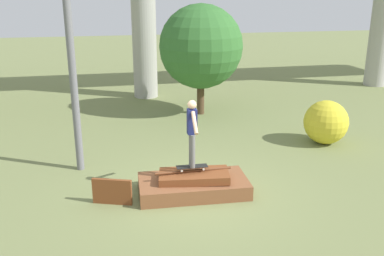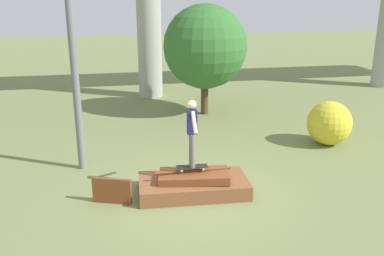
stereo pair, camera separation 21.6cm
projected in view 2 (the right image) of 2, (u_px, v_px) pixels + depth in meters
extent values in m
plane|color=olive|center=(193.00, 193.00, 10.56)|extent=(80.00, 80.00, 0.00)
cube|color=brown|center=(193.00, 186.00, 10.51)|extent=(2.72, 1.49, 0.36)
cube|color=brown|center=(194.00, 176.00, 10.39)|extent=(1.81, 1.10, 0.24)
cylinder|color=brown|center=(193.00, 171.00, 10.38)|extent=(1.88, 0.06, 0.06)
cube|color=brown|center=(112.00, 191.00, 9.96)|extent=(0.91, 0.40, 0.62)
cube|color=black|center=(192.00, 166.00, 10.36)|extent=(0.77, 0.25, 0.01)
cylinder|color=silver|center=(202.00, 166.00, 10.51)|extent=(0.05, 0.03, 0.05)
cylinder|color=silver|center=(204.00, 169.00, 10.33)|extent=(0.05, 0.03, 0.05)
cylinder|color=silver|center=(181.00, 168.00, 10.42)|extent=(0.05, 0.03, 0.05)
cylinder|color=silver|center=(182.00, 171.00, 10.24)|extent=(0.05, 0.03, 0.05)
cylinder|color=slate|center=(191.00, 149.00, 10.31)|extent=(0.12, 0.12, 0.83)
cylinder|color=slate|center=(193.00, 151.00, 10.15)|extent=(0.12, 0.12, 0.83)
cube|color=#191E51|center=(192.00, 122.00, 10.01)|extent=(0.23, 0.22, 0.60)
sphere|color=tan|center=(192.00, 105.00, 9.88)|extent=(0.21, 0.21, 0.21)
cylinder|color=tan|center=(190.00, 115.00, 10.29)|extent=(0.10, 0.50, 0.46)
cylinder|color=tan|center=(194.00, 123.00, 9.69)|extent=(0.10, 0.50, 0.46)
cylinder|color=#A8A59E|center=(149.00, 20.00, 19.18)|extent=(1.10, 1.10, 7.03)
cylinder|color=slate|center=(69.00, 9.00, 10.72)|extent=(0.20, 0.20, 8.66)
cylinder|color=#4C3823|center=(205.00, 98.00, 17.17)|extent=(0.29, 0.29, 1.31)
sphere|color=#336B2D|center=(205.00, 47.00, 16.55)|extent=(3.26, 3.26, 3.26)
sphere|color=gold|center=(329.00, 123.00, 13.70)|extent=(1.42, 1.42, 1.42)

